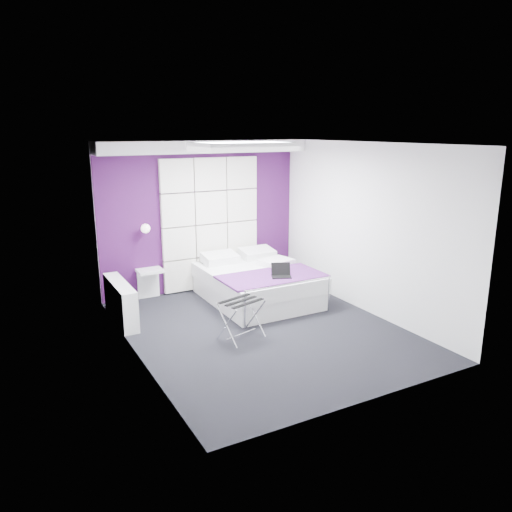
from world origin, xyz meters
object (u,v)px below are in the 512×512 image
Objects in this scene: luggage_rack at (241,319)px; nightstand at (150,271)px; bed at (257,283)px; laptop at (280,273)px; radiator at (121,302)px; wall_lamp at (145,228)px.

nightstand is at bearing 89.75° from luggage_rack.
bed is 6.59× the size of laptop.
radiator is 0.61× the size of bed.
luggage_rack reaches higher than nightstand.
wall_lamp is 2.32m from laptop.
radiator reaches higher than luggage_rack.
wall_lamp is 0.50× the size of laptop.
wall_lamp is at bearing 49.90° from radiator.
luggage_rack is at bearing -123.07° from laptop.
wall_lamp is 0.72m from nightstand.
laptop is at bearing 17.30° from luggage_rack.
nightstand is (-1.55, 0.86, 0.21)m from bed.
luggage_rack is 1.85× the size of laptop.
bed reaches higher than nightstand.
nightstand is (0.67, 0.72, 0.20)m from radiator.
wall_lamp reaches higher than laptop.
luggage_rack is at bearing -47.73° from radiator.
bed is 1.58m from luggage_rack.
radiator is 2.23m from bed.
wall_lamp is at bearing 130.59° from nightstand.
bed is (1.58, -0.90, -0.93)m from wall_lamp.
nightstand is (0.03, -0.04, -0.72)m from wall_lamp.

